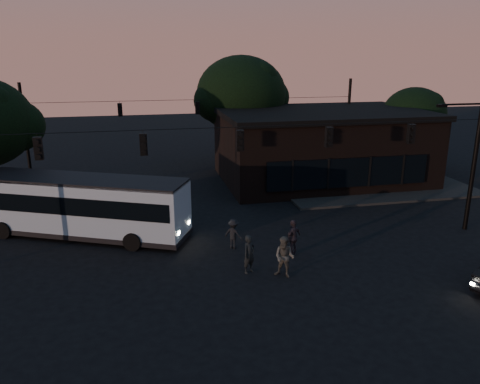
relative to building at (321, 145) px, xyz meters
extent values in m
plane|color=black|center=(-9.00, -15.97, -2.71)|extent=(120.00, 120.00, 0.00)
cube|color=black|center=(3.00, -1.97, -2.63)|extent=(14.00, 10.00, 0.15)
cube|color=black|center=(0.00, 0.03, -0.21)|extent=(15.00, 10.00, 5.00)
cube|color=black|center=(0.00, 0.03, 2.49)|extent=(15.40, 10.40, 0.40)
cube|color=black|center=(0.00, -5.09, -0.91)|extent=(11.50, 0.18, 2.00)
cylinder|color=black|center=(-5.00, 6.03, -0.71)|extent=(0.44, 0.44, 4.00)
ellipsoid|color=black|center=(-5.00, 6.03, 3.49)|extent=(7.60, 7.60, 6.46)
cylinder|color=black|center=(9.00, 2.03, -1.21)|extent=(0.44, 0.44, 3.00)
ellipsoid|color=black|center=(9.00, 2.03, 1.94)|extent=(5.20, 5.20, 4.42)
cylinder|color=black|center=(4.00, -11.97, 1.04)|extent=(0.24, 0.24, 7.50)
cylinder|color=black|center=(-9.00, -11.97, 3.49)|extent=(26.00, 0.03, 0.03)
cube|color=black|center=(-18.00, -11.97, 2.84)|extent=(0.34, 0.30, 1.00)
cube|color=black|center=(-13.50, -11.97, 2.84)|extent=(0.34, 0.30, 1.00)
cube|color=black|center=(-9.00, -11.97, 2.84)|extent=(0.34, 0.30, 1.00)
cube|color=black|center=(-4.50, -11.97, 2.84)|extent=(0.34, 0.30, 1.00)
cube|color=black|center=(0.00, -11.97, 2.84)|extent=(0.34, 0.30, 1.00)
cylinder|color=black|center=(-22.00, 4.03, 1.04)|extent=(0.24, 0.24, 7.50)
cylinder|color=black|center=(4.00, 4.03, 1.04)|extent=(0.24, 0.24, 7.50)
cylinder|color=black|center=(-9.00, 4.03, 3.29)|extent=(26.00, 0.03, 0.03)
cube|color=black|center=(-15.00, 4.03, 2.64)|extent=(0.34, 0.30, 1.00)
cube|color=black|center=(-9.00, 4.03, 2.64)|extent=(0.34, 0.30, 1.00)
cube|color=black|center=(-3.00, 4.03, 2.64)|extent=(0.34, 0.30, 1.00)
cube|color=#93A8BB|center=(-16.90, -8.46, -0.89)|extent=(11.47, 7.14, 2.70)
cube|color=black|center=(-16.90, -8.46, -0.63)|extent=(11.07, 6.98, 0.94)
cube|color=black|center=(-16.90, -8.46, 0.46)|extent=(11.47, 7.14, 0.16)
cube|color=black|center=(-16.90, -8.46, -2.34)|extent=(11.59, 7.23, 0.26)
cylinder|color=black|center=(-21.08, -7.97, -2.24)|extent=(0.96, 0.63, 0.94)
cylinder|color=black|center=(-20.00, -5.61, -2.24)|extent=(0.96, 0.63, 0.94)
cylinder|color=black|center=(-14.33, -11.07, -2.24)|extent=(0.96, 0.63, 0.94)
cylinder|color=black|center=(-13.25, -8.71, -2.24)|extent=(0.96, 0.63, 0.94)
imported|color=black|center=(-9.16, -14.68, -1.82)|extent=(0.78, 0.70, 1.78)
imported|color=#44433D|center=(-7.75, -15.43, -1.77)|extent=(1.16, 1.11, 1.88)
imported|color=#2C242B|center=(-6.63, -13.28, -1.80)|extent=(1.13, 0.97, 1.82)
imported|color=black|center=(-9.31, -11.84, -1.93)|extent=(1.14, 1.08, 1.55)
camera|label=1|loc=(-13.66, -33.43, 6.82)|focal=35.00mm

